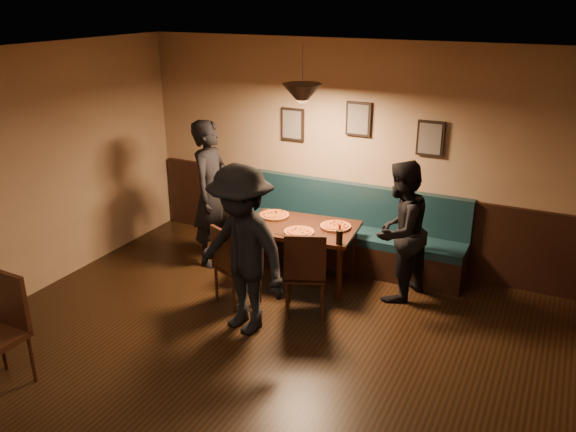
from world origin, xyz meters
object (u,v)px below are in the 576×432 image
object	(u,v)px
chair_near_right	(305,271)
tabasco_bottle	(340,228)
chair_near_left	(237,264)
booth_bench	(347,228)
diner_right	(399,231)
diner_front	(242,250)
soda_glass	(339,237)
dining_table	(301,253)
diner_left	(212,193)

from	to	relation	value
chair_near_right	tabasco_bottle	size ratio (longest dim) A/B	7.88
chair_near_left	booth_bench	bearing A→B (deg)	87.51
chair_near_right	diner_right	distance (m)	1.16
tabasco_bottle	diner_right	bearing A→B (deg)	8.67
chair_near_left	tabasco_bottle	bearing A→B (deg)	66.33
chair_near_right	chair_near_left	bearing A→B (deg)	166.36
diner_front	booth_bench	bearing A→B (deg)	94.97
tabasco_bottle	soda_glass	bearing A→B (deg)	-69.31
booth_bench	soda_glass	xyz separation A→B (m)	(0.26, -0.95, 0.28)
dining_table	diner_front	size ratio (longest dim) A/B	0.74
booth_bench	dining_table	xyz separation A→B (m)	(-0.34, -0.65, -0.15)
dining_table	diner_front	world-z (taller)	diner_front
diner_right	tabasco_bottle	bearing A→B (deg)	-65.68
dining_table	tabasco_bottle	world-z (taller)	tabasco_bottle
chair_near_left	diner_left	xyz separation A→B (m)	(-0.83, 0.80, 0.47)
diner_front	tabasco_bottle	bearing A→B (deg)	83.03
diner_right	diner_front	distance (m)	1.85
chair_near_left	tabasco_bottle	xyz separation A→B (m)	(0.90, 0.81, 0.30)
booth_bench	chair_near_left	size ratio (longest dim) A/B	3.23
chair_near_left	soda_glass	size ratio (longest dim) A/B	5.77
diner_right	soda_glass	xyz separation A→B (m)	(-0.56, -0.39, -0.03)
diner_left	soda_glass	xyz separation A→B (m)	(1.84, -0.28, -0.15)
dining_table	chair_near_right	size ratio (longest dim) A/B	1.33
booth_bench	diner_front	size ratio (longest dim) A/B	1.69
tabasco_bottle	diner_front	bearing A→B (deg)	-113.72
booth_bench	tabasco_bottle	xyz separation A→B (m)	(0.16, -0.66, 0.27)
booth_bench	diner_right	size ratio (longest dim) A/B	1.85
tabasco_bottle	chair_near_right	bearing A→B (deg)	-99.93
dining_table	chair_near_right	distance (m)	0.80
diner_right	chair_near_left	bearing A→B (deg)	-44.22
diner_left	booth_bench	bearing A→B (deg)	-72.45
diner_left	chair_near_left	bearing A→B (deg)	-139.29
booth_bench	diner_left	distance (m)	1.77
booth_bench	soda_glass	world-z (taller)	booth_bench
dining_table	diner_left	size ratio (longest dim) A/B	0.70
booth_bench	chair_near_left	distance (m)	1.65
diner_front	tabasco_bottle	distance (m)	1.39
diner_front	soda_glass	size ratio (longest dim) A/B	11.05
soda_glass	booth_bench	bearing A→B (deg)	105.53
chair_near_right	diner_right	world-z (taller)	diner_right
soda_glass	chair_near_left	bearing A→B (deg)	-152.67
chair_near_left	diner_front	xyz separation A→B (m)	(0.34, -0.46, 0.43)
diner_right	booth_bench	bearing A→B (deg)	-108.35
chair_near_left	dining_table	bearing A→B (deg)	88.08
booth_bench	chair_near_right	bearing A→B (deg)	-88.48
dining_table	tabasco_bottle	xyz separation A→B (m)	(0.50, -0.01, 0.41)
diner_right	soda_glass	world-z (taller)	diner_right
diner_left	tabasco_bottle	world-z (taller)	diner_left
soda_glass	dining_table	bearing A→B (deg)	153.87
diner_left	diner_right	distance (m)	2.41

